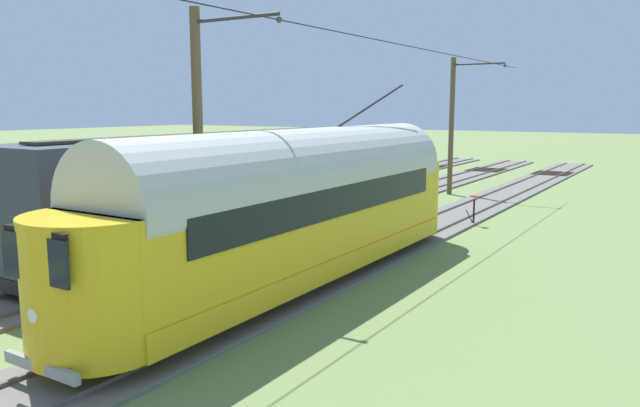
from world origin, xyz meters
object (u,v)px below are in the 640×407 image
vintage_streetcar (301,204)px  track_end_bumper (386,193)px  boxcar_adjacent (209,188)px  switch_stand (474,209)px  catenary_pole_mid_near (200,140)px  catenary_pole_foreground (453,124)px

vintage_streetcar → track_end_bumper: size_ratio=8.89×
vintage_streetcar → track_end_bumper: vintage_streetcar is taller
boxcar_adjacent → switch_stand: boxcar_adjacent is taller
vintage_streetcar → switch_stand: vintage_streetcar is taller
boxcar_adjacent → catenary_pole_mid_near: 3.81m
catenary_pole_mid_near → catenary_pole_foreground: bearing=-90.0°
catenary_pole_foreground → catenary_pole_mid_near: bearing=90.0°
switch_stand → track_end_bumper: switch_stand is taller
catenary_pole_foreground → catenary_pole_mid_near: size_ratio=1.00×
vintage_streetcar → switch_stand: (-1.28, -11.03, -1.55)m
vintage_streetcar → track_end_bumper: bearing=-72.5°
catenary_pole_foreground → switch_stand: 9.78m
vintage_streetcar → catenary_pole_mid_near: size_ratio=2.12×
catenary_pole_mid_near → switch_stand: bearing=-108.6°
catenary_pole_foreground → track_end_bumper: bearing=61.8°
boxcar_adjacent → vintage_streetcar: bearing=160.7°
catenary_pole_foreground → switch_stand: size_ratio=6.12×
boxcar_adjacent → switch_stand: (-6.13, -9.33, -1.46)m
boxcar_adjacent → catenary_pole_foreground: catenary_pole_foreground is taller
vintage_streetcar → track_end_bumper: (4.85, -15.39, -1.85)m
catenary_pole_mid_near → switch_stand: 13.01m
boxcar_adjacent → catenary_pole_foreground: bearing=-96.8°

